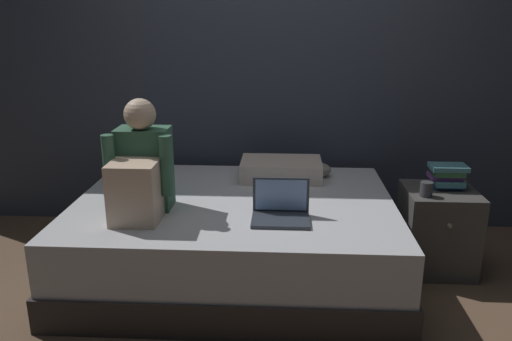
{
  "coord_description": "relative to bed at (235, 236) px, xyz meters",
  "views": [
    {
      "loc": [
        0.1,
        -2.65,
        1.59
      ],
      "look_at": [
        -0.06,
        0.1,
        0.75
      ],
      "focal_mm": 35.5,
      "sensor_mm": 36.0,
      "label": 1
    }
  ],
  "objects": [
    {
      "name": "wall_back",
      "position": [
        0.2,
        0.9,
        1.1
      ],
      "size": [
        5.6,
        0.1,
        2.7
      ],
      "primitive_type": "cube",
      "color": "#383D4C",
      "rests_on": "ground_plane"
    },
    {
      "name": "nightstand",
      "position": [
        1.3,
        0.13,
        0.02
      ],
      "size": [
        0.44,
        0.46,
        0.54
      ],
      "color": "#474442",
      "rests_on": "ground_plane"
    },
    {
      "name": "ground_plane",
      "position": [
        0.2,
        -0.3,
        -0.25
      ],
      "size": [
        8.0,
        8.0,
        0.0
      ],
      "primitive_type": "plane",
      "color": "brown"
    },
    {
      "name": "mug",
      "position": [
        1.17,
        0.01,
        0.34
      ],
      "size": [
        0.08,
        0.08,
        0.09
      ],
      "primitive_type": "cylinder",
      "color": "#3D3D42",
      "rests_on": "nightstand"
    },
    {
      "name": "clothes_pile",
      "position": [
        0.46,
        0.48,
        0.31
      ],
      "size": [
        0.36,
        0.3,
        0.13
      ],
      "color": "gray",
      "rests_on": "bed"
    },
    {
      "name": "book_stack",
      "position": [
        1.34,
        0.18,
        0.37
      ],
      "size": [
        0.23,
        0.18,
        0.15
      ],
      "color": "#284C84",
      "rests_on": "nightstand"
    },
    {
      "name": "laptop",
      "position": [
        0.29,
        -0.3,
        0.31
      ],
      "size": [
        0.32,
        0.23,
        0.22
      ],
      "color": "#333842",
      "rests_on": "bed"
    },
    {
      "name": "person_sitting",
      "position": [
        -0.51,
        -0.25,
        0.5
      ],
      "size": [
        0.39,
        0.44,
        0.66
      ],
      "color": "#38664C",
      "rests_on": "bed"
    },
    {
      "name": "pillow",
      "position": [
        0.28,
        0.45,
        0.32
      ],
      "size": [
        0.56,
        0.36,
        0.13
      ],
      "primitive_type": "cube",
      "color": "beige",
      "rests_on": "bed"
    },
    {
      "name": "bed",
      "position": [
        0.0,
        0.0,
        0.0
      ],
      "size": [
        2.0,
        1.5,
        0.5
      ],
      "color": "#332D2B",
      "rests_on": "ground_plane"
    }
  ]
}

